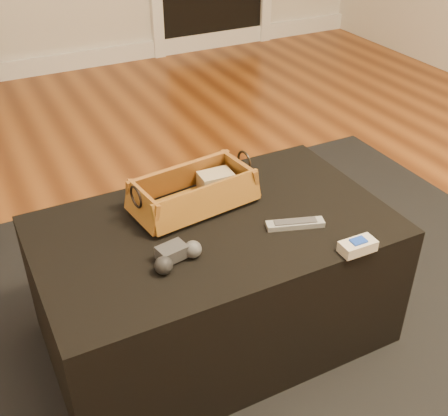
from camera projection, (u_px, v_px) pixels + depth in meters
name	position (u px, v px, depth m)	size (l,w,h in m)	color
floor	(227.00, 337.00, 1.81)	(5.00, 5.50, 0.01)	brown
baseboard	(42.00, 66.00, 3.81)	(5.00, 0.04, 0.12)	white
area_rug	(223.00, 343.00, 1.77)	(2.60, 2.00, 0.01)	black
ottoman	(215.00, 281.00, 1.69)	(1.00, 0.60, 0.42)	black
tv_remote	(191.00, 203.00, 1.62)	(0.19, 0.04, 0.02)	black
cloth_bundle	(216.00, 181.00, 1.70)	(0.10, 0.07, 0.05)	tan
wicker_basket	(194.00, 194.00, 1.63)	(0.39, 0.23, 0.13)	olive
game_controller	(176.00, 255.00, 1.42)	(0.15, 0.10, 0.05)	#323235
silver_remote	(295.00, 224.00, 1.56)	(0.17, 0.09, 0.02)	#979A9E
cream_gadget	(358.00, 246.00, 1.46)	(0.10, 0.05, 0.04)	beige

